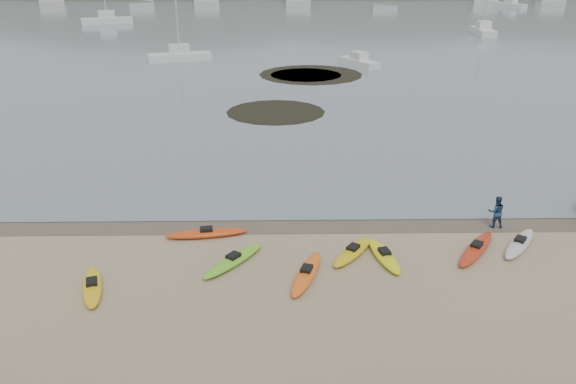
{
  "coord_description": "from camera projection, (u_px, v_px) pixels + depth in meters",
  "views": [
    {
      "loc": [
        -0.41,
        -24.17,
        11.66
      ],
      "look_at": [
        0.0,
        0.0,
        1.5
      ],
      "focal_mm": 35.0,
      "sensor_mm": 36.0,
      "label": 1
    }
  ],
  "objects": [
    {
      "name": "far_hills",
      "position": [
        383.0,
        36.0,
        212.38
      ],
      "size": [
        550.0,
        135.0,
        80.0
      ],
      "color": "#384235",
      "rests_on": "ground"
    },
    {
      "name": "ground",
      "position": [
        288.0,
        221.0,
        26.8
      ],
      "size": [
        600.0,
        600.0,
        0.0
      ],
      "primitive_type": "plane",
      "color": "tan",
      "rests_on": "ground"
    },
    {
      "name": "moored_boats",
      "position": [
        334.0,
        24.0,
        99.84
      ],
      "size": [
        97.43,
        87.02,
        1.29
      ],
      "color": "silver",
      "rests_on": "ground"
    },
    {
      "name": "wet_sand",
      "position": [
        288.0,
        224.0,
        26.52
      ],
      "size": [
        60.0,
        60.0,
        0.0
      ],
      "primitive_type": "plane",
      "color": "brown",
      "rests_on": "ground"
    },
    {
      "name": "kelp_mats",
      "position": [
        302.0,
        83.0,
        56.06
      ],
      "size": [
        13.21,
        25.17,
        0.04
      ],
      "color": "black",
      "rests_on": "water"
    },
    {
      "name": "kayaks",
      "position": [
        327.0,
        255.0,
        23.36
      ],
      "size": [
        19.6,
        6.54,
        0.34
      ],
      "color": "beige",
      "rests_on": "ground"
    },
    {
      "name": "person_east",
      "position": [
        496.0,
        212.0,
        25.91
      ],
      "size": [
        0.8,
        0.64,
        1.55
      ],
      "primitive_type": "imported",
      "rotation": [
        0.0,
        0.0,
        3.06
      ],
      "color": "navy",
      "rests_on": "ground"
    }
  ]
}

